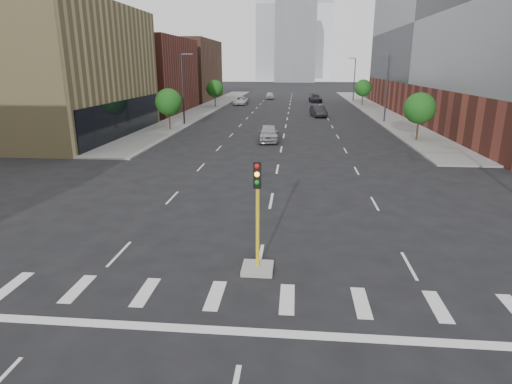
# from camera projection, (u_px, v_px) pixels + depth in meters

# --- Properties ---
(sidewalk_left_far) EXTENTS (5.00, 92.00, 0.15)m
(sidewalk_left_far) POSITION_uv_depth(u_px,v_px,m) (209.00, 107.00, 80.00)
(sidewalk_left_far) COLOR gray
(sidewalk_left_far) RESTS_ON ground
(sidewalk_right_far) EXTENTS (5.00, 92.00, 0.15)m
(sidewalk_right_far) POSITION_uv_depth(u_px,v_px,m) (372.00, 109.00, 77.32)
(sidewalk_right_far) COLOR gray
(sidewalk_right_far) RESTS_ON ground
(building_left_mid) EXTENTS (20.00, 24.00, 14.00)m
(building_left_mid) POSITION_uv_depth(u_px,v_px,m) (33.00, 71.00, 46.70)
(building_left_mid) COLOR #9D8B59
(building_left_mid) RESTS_ON ground
(building_left_far_a) EXTENTS (20.00, 22.00, 12.00)m
(building_left_far_a) POSITION_uv_depth(u_px,v_px,m) (125.00, 75.00, 71.79)
(building_left_far_a) COLOR brown
(building_left_far_a) RESTS_ON ground
(building_left_far_b) EXTENTS (20.00, 24.00, 13.00)m
(building_left_far_b) POSITION_uv_depth(u_px,v_px,m) (169.00, 70.00, 96.45)
(building_left_far_b) COLOR brown
(building_left_far_b) RESTS_ON ground
(building_right_main) EXTENTS (24.00, 70.00, 22.00)m
(building_right_main) POSITION_uv_depth(u_px,v_px,m) (501.00, 40.00, 59.54)
(building_right_main) COLOR brown
(building_right_main) RESTS_ON ground
(tower_left) EXTENTS (22.00, 22.00, 70.00)m
(tower_left) POSITION_uv_depth(u_px,v_px,m) (280.00, 6.00, 208.65)
(tower_left) COLOR #B2B7BC
(tower_left) RESTS_ON ground
(tower_right) EXTENTS (20.00, 20.00, 80.00)m
(tower_right) POSITION_uv_depth(u_px,v_px,m) (315.00, 6.00, 243.77)
(tower_right) COLOR #B2B7BC
(tower_right) RESTS_ON ground
(tower_mid) EXTENTS (18.00, 18.00, 44.00)m
(tower_mid) POSITION_uv_depth(u_px,v_px,m) (296.00, 31.00, 192.58)
(tower_mid) COLOR slate
(tower_mid) RESTS_ON ground
(median_traffic_signal) EXTENTS (1.20, 1.20, 4.40)m
(median_traffic_signal) POSITION_uv_depth(u_px,v_px,m) (258.00, 248.00, 16.36)
(median_traffic_signal) COLOR #999993
(median_traffic_signal) RESTS_ON ground
(streetlight_right_a) EXTENTS (1.60, 0.22, 9.07)m
(streetlight_right_a) POSITION_uv_depth(u_px,v_px,m) (386.00, 85.00, 57.92)
(streetlight_right_a) COLOR #2D2D30
(streetlight_right_a) RESTS_ON ground
(streetlight_right_b) EXTENTS (1.60, 0.22, 9.07)m
(streetlight_right_b) POSITION_uv_depth(u_px,v_px,m) (354.00, 78.00, 91.31)
(streetlight_right_b) COLOR #2D2D30
(streetlight_right_b) RESTS_ON ground
(streetlight_left) EXTENTS (1.60, 0.22, 9.07)m
(streetlight_left) POSITION_uv_depth(u_px,v_px,m) (183.00, 86.00, 55.55)
(streetlight_left) COLOR #2D2D30
(streetlight_left) RESTS_ON ground
(tree_left_near) EXTENTS (3.20, 3.20, 4.85)m
(tree_left_near) POSITION_uv_depth(u_px,v_px,m) (169.00, 102.00, 51.30)
(tree_left_near) COLOR #382619
(tree_left_near) RESTS_ON ground
(tree_left_far) EXTENTS (3.20, 3.20, 4.85)m
(tree_left_far) POSITION_uv_depth(u_px,v_px,m) (215.00, 89.00, 79.91)
(tree_left_far) COLOR #382619
(tree_left_far) RESTS_ON ground
(tree_right_near) EXTENTS (3.20, 3.20, 4.85)m
(tree_right_near) POSITION_uv_depth(u_px,v_px,m) (420.00, 108.00, 44.02)
(tree_right_near) COLOR #382619
(tree_right_near) RESTS_ON ground
(tree_right_far) EXTENTS (3.20, 3.20, 4.85)m
(tree_right_far) POSITION_uv_depth(u_px,v_px,m) (363.00, 88.00, 82.18)
(tree_right_far) COLOR #382619
(tree_right_far) RESTS_ON ground
(car_near_left) EXTENTS (2.39, 5.19, 1.72)m
(car_near_left) POSITION_uv_depth(u_px,v_px,m) (268.00, 133.00, 44.49)
(car_near_left) COLOR #A1A0A4
(car_near_left) RESTS_ON ground
(car_mid_right) EXTENTS (2.68, 5.46, 1.72)m
(car_mid_right) POSITION_uv_depth(u_px,v_px,m) (318.00, 111.00, 65.69)
(car_mid_right) COLOR black
(car_mid_right) RESTS_ON ground
(car_far_left) EXTENTS (2.63, 5.57, 1.54)m
(car_far_left) POSITION_uv_depth(u_px,v_px,m) (241.00, 101.00, 85.49)
(car_far_left) COLOR silver
(car_far_left) RESTS_ON ground
(car_deep_right) EXTENTS (2.94, 5.93, 1.66)m
(car_deep_right) POSITION_uv_depth(u_px,v_px,m) (315.00, 98.00, 90.93)
(car_deep_right) COLOR black
(car_deep_right) RESTS_ON ground
(car_distant) EXTENTS (2.16, 4.82, 1.61)m
(car_distant) POSITION_uv_depth(u_px,v_px,m) (270.00, 96.00, 99.29)
(car_distant) COLOR #BBBAC0
(car_distant) RESTS_ON ground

